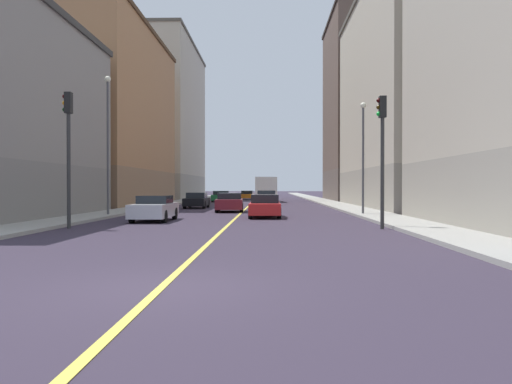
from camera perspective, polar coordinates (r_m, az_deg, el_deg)
ground_plane at (r=9.38m, az=-10.43°, el=-10.38°), size 400.00×400.00×0.00m
sidewalk_left at (r=58.39m, az=7.79°, el=-1.10°), size 2.55×168.00×0.15m
sidewalk_right at (r=58.93m, az=-8.54°, el=-1.09°), size 2.55×168.00×0.15m
lane_center_stripe at (r=58.07m, az=-0.42°, el=-1.17°), size 0.16×154.00×0.01m
building_left_mid at (r=46.66m, az=17.25°, el=9.75°), size 9.90×24.62×18.46m
building_left_far at (r=68.28m, az=12.15°, el=8.89°), size 9.90×16.88×23.31m
building_right_midblock at (r=53.81m, az=-16.36°, el=7.90°), size 9.90×24.19×17.30m
building_right_distant at (r=81.87m, az=-10.13°, el=7.61°), size 9.90×26.08×23.62m
traffic_light_left_near at (r=22.43m, az=13.72°, el=5.33°), size 0.40×0.32×5.59m
traffic_light_right_near at (r=23.55m, az=-20.00°, el=5.40°), size 0.40×0.32×5.81m
street_lamp_left_near at (r=32.45m, az=11.72°, el=5.02°), size 0.36×0.36×6.81m
street_lamp_right_near at (r=32.02m, az=-16.02°, el=6.38°), size 0.36×0.36×8.19m
car_white at (r=49.67m, az=1.19°, el=-0.67°), size 2.05×4.09×1.43m
car_maroon at (r=36.84m, az=-2.93°, el=-1.17°), size 2.06×4.41×1.34m
car_silver at (r=27.41m, az=-11.13°, el=-1.80°), size 1.84×4.55×1.32m
car_green at (r=60.40m, az=-3.88°, el=-0.51°), size 1.96×4.36×1.30m
car_orange at (r=72.05m, az=-0.96°, el=-0.35°), size 1.97×4.54×1.24m
car_black at (r=43.36m, az=-6.55°, el=-0.94°), size 1.82×4.20×1.30m
car_red at (r=29.96m, az=0.99°, el=-1.59°), size 1.83×4.34×1.33m
box_truck at (r=60.74m, az=1.15°, el=0.36°), size 2.55×7.89×2.88m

